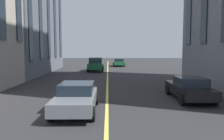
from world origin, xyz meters
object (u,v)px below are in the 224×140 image
at_px(car_green_mid, 96,64).
at_px(car_black_near, 189,88).
at_px(car_green_far, 119,62).
at_px(car_grey_parked_b, 76,97).

bearing_deg(car_green_mid, car_black_near, -159.94).
distance_m(car_green_far, car_grey_parked_b, 29.54).
distance_m(car_black_near, car_green_mid, 19.03).
bearing_deg(car_black_near, car_green_far, 6.28).
xyz_separation_m(car_green_far, car_green_mid, (-8.97, 3.57, 0.27)).
xyz_separation_m(car_green_far, car_black_near, (-26.84, -2.96, 0.00)).
height_order(car_green_far, car_grey_parked_b, same).
bearing_deg(car_green_far, car_green_mid, 158.30).
bearing_deg(car_black_near, car_grey_parked_b, 111.43).
height_order(car_grey_parked_b, car_green_mid, car_green_mid).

